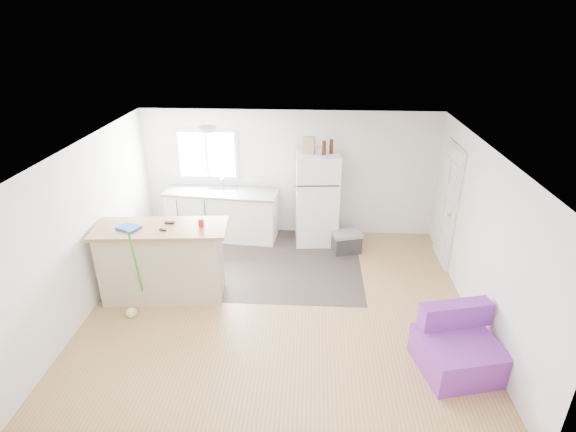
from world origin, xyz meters
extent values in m
cube|color=#A17843|center=(0.00, 0.00, -0.01)|extent=(5.50, 5.00, 0.01)
cube|color=white|center=(0.00, 0.00, 2.40)|extent=(5.50, 5.00, 0.01)
cube|color=white|center=(0.00, 2.50, 1.20)|extent=(5.50, 0.01, 2.40)
cube|color=white|center=(0.00, -2.50, 1.20)|extent=(5.50, 0.01, 2.40)
cube|color=white|center=(-2.75, 0.00, 1.20)|extent=(0.01, 5.00, 2.40)
cube|color=white|center=(2.75, 0.00, 1.20)|extent=(0.01, 5.00, 2.40)
cube|color=#322A26|center=(-0.73, 1.25, 0.00)|extent=(4.05, 2.50, 0.00)
cube|color=white|center=(-1.55, 2.49, 1.55)|extent=(1.18, 0.04, 0.98)
cube|color=white|center=(-1.55, 2.47, 1.55)|extent=(1.05, 0.01, 0.85)
cube|color=white|center=(-1.55, 2.46, 1.55)|extent=(0.03, 0.02, 0.85)
cube|color=white|center=(2.72, 1.55, 1.01)|extent=(0.05, 0.82, 2.03)
cube|color=white|center=(2.73, 1.55, 1.02)|extent=(0.03, 0.92, 2.10)
sphere|color=gold|center=(2.67, 1.23, 1.00)|extent=(0.07, 0.07, 0.07)
cylinder|color=white|center=(-1.20, 1.20, 2.36)|extent=(0.30, 0.30, 0.07)
cube|color=white|center=(-1.26, 2.17, 0.45)|extent=(2.10, 0.80, 0.90)
cube|color=slate|center=(-1.26, 2.17, 0.92)|extent=(2.16, 0.85, 0.04)
cube|color=silver|center=(-1.26, 2.14, 0.92)|extent=(0.60, 0.48, 0.06)
cube|color=#C8B091|center=(-1.77, 0.15, 0.56)|extent=(1.79, 0.77, 1.12)
cube|color=#A87D48|center=(-1.74, 0.15, 1.15)|extent=(1.97, 0.89, 0.05)
cube|color=white|center=(0.52, 2.13, 0.86)|extent=(0.81, 0.77, 1.72)
cube|color=black|center=(0.52, 1.77, 1.24)|extent=(0.76, 0.07, 0.02)
cube|color=silver|center=(0.22, 1.76, 1.46)|extent=(0.03, 0.02, 0.31)
cube|color=silver|center=(0.22, 1.76, 0.71)|extent=(0.03, 0.02, 0.60)
cube|color=#2A2A2C|center=(1.08, 1.70, 0.16)|extent=(0.55, 0.44, 0.32)
cube|color=gray|center=(1.08, 1.70, 0.36)|extent=(0.58, 0.47, 0.06)
cube|color=purple|center=(2.25, -1.18, 0.21)|extent=(1.07, 1.03, 0.42)
cube|color=purple|center=(2.25, -0.86, 0.58)|extent=(0.92, 0.42, 0.32)
cube|color=silver|center=(-1.61, 0.07, 0.12)|extent=(0.15, 0.13, 0.23)
cylinder|color=#1A28B9|center=(-1.61, 0.07, 0.25)|extent=(0.06, 0.06, 0.04)
cylinder|color=green|center=(-1.98, -0.27, 0.72)|extent=(0.11, 0.36, 1.35)
sphere|color=beige|center=(-2.12, -0.40, 0.07)|extent=(0.15, 0.15, 0.15)
cylinder|color=red|center=(-1.15, 0.20, 1.23)|extent=(0.10, 0.10, 0.12)
cube|color=#134BB5|center=(-2.16, 0.06, 1.19)|extent=(0.36, 0.32, 0.04)
cube|color=black|center=(-1.64, 0.28, 1.19)|extent=(0.14, 0.05, 0.03)
cube|color=black|center=(-1.66, 0.04, 1.19)|extent=(0.11, 0.07, 0.03)
cube|color=tan|center=(0.36, 2.09, 1.87)|extent=(0.22, 0.14, 0.30)
cylinder|color=#3B1A0A|center=(0.62, 2.02, 1.85)|extent=(0.08, 0.08, 0.25)
cylinder|color=#3B1A0A|center=(0.75, 2.12, 1.85)|extent=(0.09, 0.09, 0.25)
camera|label=1|loc=(0.44, -5.53, 4.02)|focal=28.00mm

